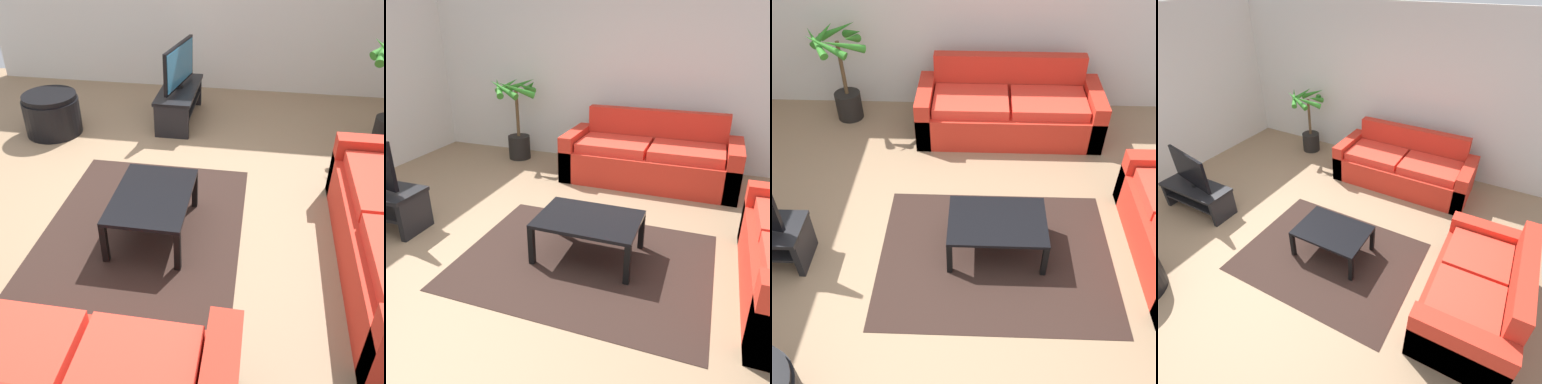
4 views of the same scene
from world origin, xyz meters
The scene contains 6 objects.
ground_plane centered at (0.00, 0.00, 0.00)m, with size 6.60×6.60×0.00m, color #937556.
wall_back centered at (0.00, 3.00, 1.35)m, with size 6.00×0.06×2.70m, color silver.
couch_main centered at (0.68, 2.28, 0.30)m, with size 2.25×0.90×0.90m.
coffee_table centered at (0.50, 0.26, 0.34)m, with size 0.90×0.63×0.39m.
area_rug centered at (0.50, 0.16, 0.00)m, with size 2.20×1.70×0.01m, color black.
potted_palm centered at (-1.42, 2.53, 0.60)m, with size 0.78×0.76×1.25m.
Camera 2 is at (1.43, -2.55, 1.94)m, focal length 35.44 mm.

